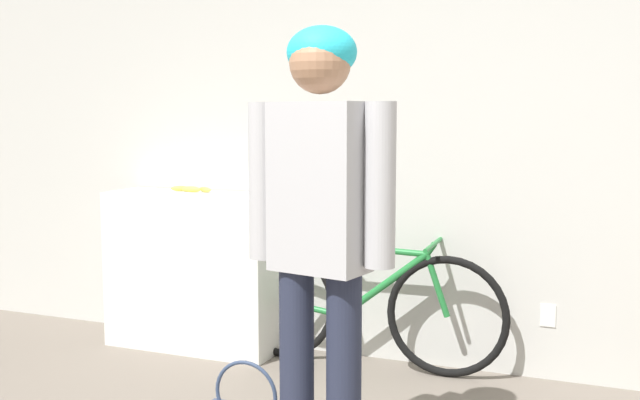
% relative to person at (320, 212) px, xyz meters
% --- Properties ---
extents(wall_back, '(8.00, 0.07, 2.60)m').
position_rel_person_xyz_m(wall_back, '(0.15, 1.53, 0.25)').
color(wall_back, silver).
rests_on(wall_back, ground_plane).
extents(side_shelf, '(1.06, 0.38, 0.94)m').
position_rel_person_xyz_m(side_shelf, '(-1.35, 1.29, -0.58)').
color(side_shelf, white).
rests_on(side_shelf, ground_plane).
extents(person, '(0.58, 0.27, 1.73)m').
position_rel_person_xyz_m(person, '(0.00, 0.00, 0.00)').
color(person, '#23283D').
rests_on(person, ground_plane).
extents(bicycle, '(1.63, 0.46, 0.74)m').
position_rel_person_xyz_m(bicycle, '(-0.29, 1.33, -0.70)').
color(bicycle, black).
rests_on(bicycle, ground_plane).
extents(banana, '(0.29, 0.08, 0.04)m').
position_rel_person_xyz_m(banana, '(-1.39, 1.35, -0.09)').
color(banana, '#EAD64C').
rests_on(banana, side_shelf).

